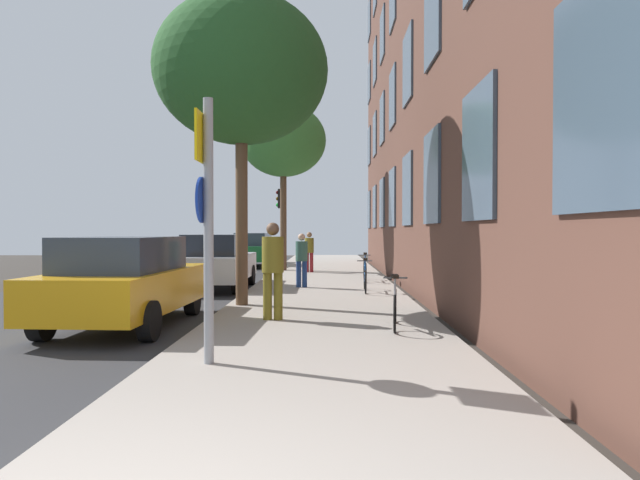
{
  "coord_description": "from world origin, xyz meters",
  "views": [
    {
      "loc": [
        1.22,
        -2.48,
        1.74
      ],
      "look_at": [
        0.98,
        13.06,
        1.47
      ],
      "focal_mm": 30.54,
      "sensor_mm": 36.0,
      "label": 1
    }
  ],
  "objects_px": {
    "tree_near": "(241,71)",
    "traffic_light": "(282,214)",
    "pedestrian_1": "(302,257)",
    "pedestrian_0": "(273,264)",
    "car_0": "(126,281)",
    "pedestrian_2": "(309,249)",
    "car_1": "(216,261)",
    "sign_post": "(206,212)",
    "car_2": "(254,249)",
    "bicycle_1": "(365,279)",
    "bicycle_2": "(365,270)",
    "bicycle_0": "(395,307)",
    "tree_far": "(283,141)"
  },
  "relations": [
    {
      "from": "sign_post",
      "to": "pedestrian_1",
      "type": "relative_size",
      "value": 2.09
    },
    {
      "from": "bicycle_0",
      "to": "sign_post",
      "type": "bearing_deg",
      "value": -136.3
    },
    {
      "from": "tree_near",
      "to": "car_1",
      "type": "height_order",
      "value": "tree_near"
    },
    {
      "from": "tree_far",
      "to": "bicycle_0",
      "type": "xyz_separation_m",
      "value": [
        2.96,
        -13.17,
        -4.94
      ]
    },
    {
      "from": "pedestrian_2",
      "to": "car_2",
      "type": "height_order",
      "value": "pedestrian_2"
    },
    {
      "from": "bicycle_1",
      "to": "car_0",
      "type": "distance_m",
      "value": 6.62
    },
    {
      "from": "bicycle_2",
      "to": "bicycle_0",
      "type": "bearing_deg",
      "value": -90.42
    },
    {
      "from": "pedestrian_0",
      "to": "car_0",
      "type": "xyz_separation_m",
      "value": [
        -2.63,
        -0.15,
        -0.29
      ]
    },
    {
      "from": "traffic_light",
      "to": "bicycle_0",
      "type": "bearing_deg",
      "value": -77.36
    },
    {
      "from": "car_0",
      "to": "car_2",
      "type": "bearing_deg",
      "value": 89.89
    },
    {
      "from": "bicycle_2",
      "to": "bicycle_1",
      "type": "bearing_deg",
      "value": -93.8
    },
    {
      "from": "sign_post",
      "to": "pedestrian_1",
      "type": "height_order",
      "value": "sign_post"
    },
    {
      "from": "traffic_light",
      "to": "pedestrian_0",
      "type": "xyz_separation_m",
      "value": [
        0.91,
        -12.74,
        -1.33
      ]
    },
    {
      "from": "tree_near",
      "to": "car_2",
      "type": "height_order",
      "value": "tree_near"
    },
    {
      "from": "bicycle_2",
      "to": "sign_post",
      "type": "bearing_deg",
      "value": -103.76
    },
    {
      "from": "traffic_light",
      "to": "car_2",
      "type": "xyz_separation_m",
      "value": [
        -1.69,
        3.67,
        -1.62
      ]
    },
    {
      "from": "tree_far",
      "to": "bicycle_1",
      "type": "bearing_deg",
      "value": -70.12
    },
    {
      "from": "sign_post",
      "to": "car_1",
      "type": "bearing_deg",
      "value": 100.98
    },
    {
      "from": "bicycle_0",
      "to": "pedestrian_0",
      "type": "bearing_deg",
      "value": 159.63
    },
    {
      "from": "sign_post",
      "to": "tree_far",
      "type": "bearing_deg",
      "value": 91.33
    },
    {
      "from": "sign_post",
      "to": "tree_near",
      "type": "distance_m",
      "value": 6.19
    },
    {
      "from": "bicycle_1",
      "to": "car_2",
      "type": "relative_size",
      "value": 0.38
    },
    {
      "from": "bicycle_0",
      "to": "car_2",
      "type": "xyz_separation_m",
      "value": [
        -4.72,
        17.2,
        0.37
      ]
    },
    {
      "from": "tree_near",
      "to": "traffic_light",
      "type": "bearing_deg",
      "value": 90.14
    },
    {
      "from": "sign_post",
      "to": "pedestrian_0",
      "type": "xyz_separation_m",
      "value": [
        0.47,
        3.27,
        -0.84
      ]
    },
    {
      "from": "pedestrian_2",
      "to": "car_0",
      "type": "bearing_deg",
      "value": -104.08
    },
    {
      "from": "car_1",
      "to": "car_2",
      "type": "xyz_separation_m",
      "value": [
        -0.31,
        10.31,
        0.0
      ]
    },
    {
      "from": "tree_far",
      "to": "pedestrian_0",
      "type": "distance_m",
      "value": 13.13
    },
    {
      "from": "bicycle_1",
      "to": "car_2",
      "type": "xyz_separation_m",
      "value": [
        -4.59,
        11.83,
        0.37
      ]
    },
    {
      "from": "bicycle_1",
      "to": "car_2",
      "type": "height_order",
      "value": "car_2"
    },
    {
      "from": "pedestrian_0",
      "to": "car_0",
      "type": "height_order",
      "value": "pedestrian_0"
    },
    {
      "from": "bicycle_0",
      "to": "pedestrian_2",
      "type": "height_order",
      "value": "pedestrian_2"
    },
    {
      "from": "pedestrian_2",
      "to": "tree_far",
      "type": "bearing_deg",
      "value": 137.84
    },
    {
      "from": "bicycle_0",
      "to": "car_1",
      "type": "xyz_separation_m",
      "value": [
        -4.41,
        6.89,
        0.37
      ]
    },
    {
      "from": "traffic_light",
      "to": "pedestrian_2",
      "type": "distance_m",
      "value": 2.3
    },
    {
      "from": "sign_post",
      "to": "car_2",
      "type": "xyz_separation_m",
      "value": [
        -2.13,
        19.68,
        -1.13
      ]
    },
    {
      "from": "bicycle_0",
      "to": "pedestrian_0",
      "type": "xyz_separation_m",
      "value": [
        -2.12,
        0.79,
        0.66
      ]
    },
    {
      "from": "pedestrian_2",
      "to": "car_0",
      "type": "height_order",
      "value": "pedestrian_2"
    },
    {
      "from": "pedestrian_1",
      "to": "pedestrian_0",
      "type": "bearing_deg",
      "value": -92.45
    },
    {
      "from": "pedestrian_2",
      "to": "car_0",
      "type": "distance_m",
      "value": 11.9
    },
    {
      "from": "bicycle_1",
      "to": "bicycle_2",
      "type": "height_order",
      "value": "bicycle_2"
    },
    {
      "from": "tree_near",
      "to": "bicycle_1",
      "type": "bearing_deg",
      "value": 42.11
    },
    {
      "from": "bicycle_2",
      "to": "car_2",
      "type": "relative_size",
      "value": 0.38
    },
    {
      "from": "pedestrian_0",
      "to": "car_2",
      "type": "height_order",
      "value": "pedestrian_0"
    },
    {
      "from": "car_1",
      "to": "pedestrian_1",
      "type": "bearing_deg",
      "value": -9.2
    },
    {
      "from": "sign_post",
      "to": "bicycle_0",
      "type": "distance_m",
      "value": 3.89
    },
    {
      "from": "pedestrian_1",
      "to": "car_0",
      "type": "height_order",
      "value": "pedestrian_1"
    },
    {
      "from": "bicycle_2",
      "to": "tree_far",
      "type": "bearing_deg",
      "value": 122.11
    },
    {
      "from": "bicycle_1",
      "to": "car_1",
      "type": "relative_size",
      "value": 0.41
    },
    {
      "from": "sign_post",
      "to": "car_0",
      "type": "distance_m",
      "value": 3.96
    }
  ]
}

